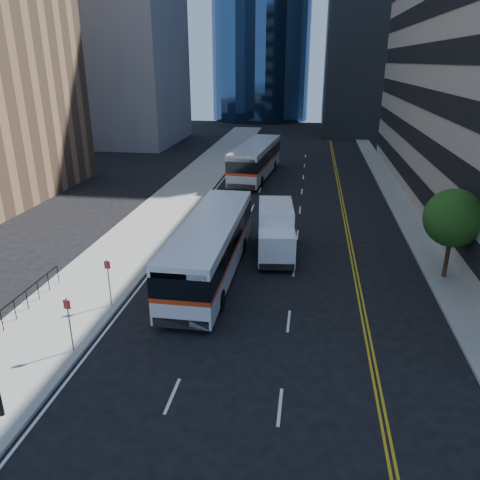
# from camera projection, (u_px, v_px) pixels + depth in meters

# --- Properties ---
(ground) EXTENTS (160.00, 160.00, 0.00)m
(ground) POSITION_uv_depth(u_px,v_px,m) (275.00, 344.00, 20.57)
(ground) COLOR black
(ground) RESTS_ON ground
(sidewalk_west) EXTENTS (5.00, 90.00, 0.15)m
(sidewalk_west) POSITION_uv_depth(u_px,v_px,m) (187.00, 189.00, 45.08)
(sidewalk_west) COLOR gray
(sidewalk_west) RESTS_ON ground
(sidewalk_east) EXTENTS (2.00, 90.00, 0.15)m
(sidewalk_east) POSITION_uv_depth(u_px,v_px,m) (396.00, 197.00, 42.37)
(sidewalk_east) COLOR gray
(sidewalk_east) RESTS_ON ground
(midrise_west) EXTENTS (18.00, 18.00, 35.00)m
(midrise_west) POSITION_uv_depth(u_px,v_px,m) (110.00, 17.00, 66.19)
(midrise_west) COLOR gray
(midrise_west) RESTS_ON ground
(street_tree) EXTENTS (3.20, 3.20, 5.10)m
(street_tree) POSITION_uv_depth(u_px,v_px,m) (454.00, 218.00, 25.40)
(street_tree) COLOR #332114
(street_tree) RESTS_ON sidewalk_east
(bus_front) EXTENTS (2.96, 13.04, 3.36)m
(bus_front) POSITION_uv_depth(u_px,v_px,m) (211.00, 246.00, 26.49)
(bus_front) COLOR silver
(bus_front) RESTS_ON ground
(bus_rear) EXTENTS (4.16, 13.89, 3.53)m
(bus_rear) POSITION_uv_depth(u_px,v_px,m) (256.00, 159.00, 49.40)
(bus_rear) COLOR silver
(bus_rear) RESTS_ON ground
(box_truck) EXTENTS (2.80, 6.49, 3.01)m
(box_truck) POSITION_uv_depth(u_px,v_px,m) (276.00, 230.00, 29.65)
(box_truck) COLOR white
(box_truck) RESTS_ON ground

